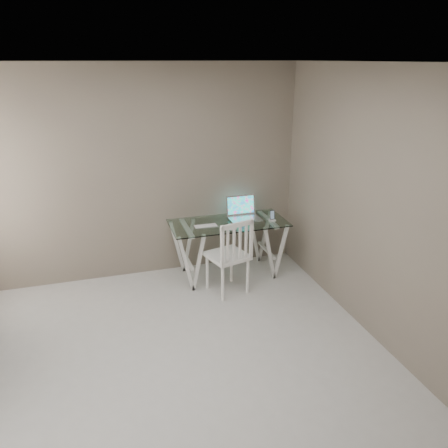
# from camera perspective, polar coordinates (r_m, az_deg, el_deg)

# --- Properties ---
(room) EXTENTS (4.50, 4.52, 2.71)m
(room) POSITION_cam_1_polar(r_m,az_deg,el_deg) (3.39, -6.80, 3.34)
(room) COLOR #B5B3AE
(room) RESTS_ON ground
(desk) EXTENTS (1.50, 0.70, 0.75)m
(desk) POSITION_cam_1_polar(r_m,az_deg,el_deg) (5.76, 0.56, -3.17)
(desk) COLOR silver
(desk) RESTS_ON ground
(chair) EXTENTS (0.55, 0.55, 0.98)m
(chair) POSITION_cam_1_polar(r_m,az_deg,el_deg) (5.24, 0.92, -3.87)
(chair) COLOR white
(chair) RESTS_ON ground
(laptop) EXTENTS (0.40, 0.33, 0.28)m
(laptop) POSITION_cam_1_polar(r_m,az_deg,el_deg) (5.77, 2.48, 1.46)
(laptop) COLOR silver
(laptop) RESTS_ON desk
(keyboard) EXTENTS (0.30, 0.13, 0.01)m
(keyboard) POSITION_cam_1_polar(r_m,az_deg,el_deg) (5.50, -2.42, -0.27)
(keyboard) COLOR silver
(keyboard) RESTS_ON desk
(mouse) EXTENTS (0.11, 0.06, 0.03)m
(mouse) POSITION_cam_1_polar(r_m,az_deg,el_deg) (5.36, 1.17, -0.66)
(mouse) COLOR white
(mouse) RESTS_ON desk
(phone_dock) EXTENTS (0.07, 0.07, 0.14)m
(phone_dock) POSITION_cam_1_polar(r_m,az_deg,el_deg) (5.71, 6.32, 0.82)
(phone_dock) COLOR white
(phone_dock) RESTS_ON desk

